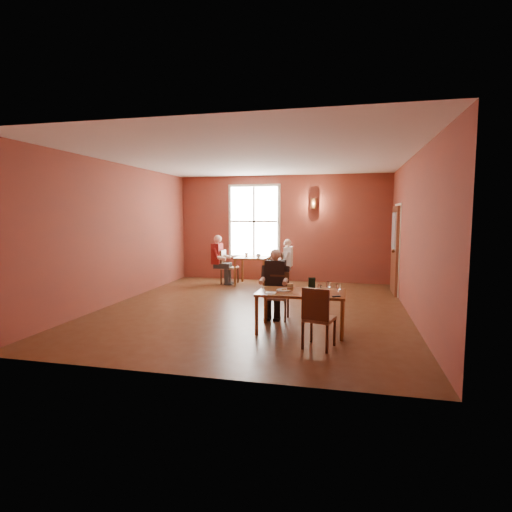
% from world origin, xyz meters
% --- Properties ---
extents(ground, '(6.00, 7.00, 0.01)m').
position_xyz_m(ground, '(0.00, 0.00, 0.00)').
color(ground, brown).
rests_on(ground, ground).
extents(wall_back, '(6.00, 0.04, 3.00)m').
position_xyz_m(wall_back, '(0.00, 3.50, 1.50)').
color(wall_back, brown).
rests_on(wall_back, ground).
extents(wall_front, '(6.00, 0.04, 3.00)m').
position_xyz_m(wall_front, '(0.00, -3.50, 1.50)').
color(wall_front, brown).
rests_on(wall_front, ground).
extents(wall_left, '(0.04, 7.00, 3.00)m').
position_xyz_m(wall_left, '(-3.00, 0.00, 1.50)').
color(wall_left, brown).
rests_on(wall_left, ground).
extents(wall_right, '(0.04, 7.00, 3.00)m').
position_xyz_m(wall_right, '(3.00, 0.00, 1.50)').
color(wall_right, brown).
rests_on(wall_right, ground).
extents(ceiling, '(6.00, 7.00, 0.04)m').
position_xyz_m(ceiling, '(0.00, 0.00, 3.00)').
color(ceiling, white).
rests_on(ceiling, wall_back).
extents(window, '(1.36, 0.10, 1.96)m').
position_xyz_m(window, '(-0.80, 3.45, 1.70)').
color(window, white).
rests_on(window, wall_back).
extents(door, '(0.12, 1.04, 2.10)m').
position_xyz_m(door, '(2.94, 2.30, 1.05)').
color(door, maroon).
rests_on(door, ground).
extents(wall_sconce, '(0.16, 0.16, 0.28)m').
position_xyz_m(wall_sconce, '(0.90, 3.40, 2.20)').
color(wall_sconce, brown).
rests_on(wall_sconce, wall_back).
extents(main_table, '(1.40, 0.79, 0.66)m').
position_xyz_m(main_table, '(1.12, -1.40, 0.33)').
color(main_table, brown).
rests_on(main_table, ground).
extents(chair_diner_main, '(0.38, 0.38, 0.85)m').
position_xyz_m(chair_diner_main, '(0.62, -0.75, 0.43)').
color(chair_diner_main, brown).
rests_on(chair_diner_main, ground).
extents(diner_main, '(0.49, 0.49, 1.22)m').
position_xyz_m(diner_main, '(0.62, -0.78, 0.61)').
color(diner_main, black).
rests_on(diner_main, ground).
extents(chair_empty, '(0.48, 0.48, 0.89)m').
position_xyz_m(chair_empty, '(1.46, -2.13, 0.44)').
color(chair_empty, '#482C17').
rests_on(chair_empty, ground).
extents(plate_food, '(0.34, 0.34, 0.03)m').
position_xyz_m(plate_food, '(0.83, -1.37, 0.67)').
color(plate_food, white).
rests_on(plate_food, main_table).
extents(sandwich, '(0.10, 0.09, 0.10)m').
position_xyz_m(sandwich, '(0.93, -1.36, 0.71)').
color(sandwich, '#AE8247').
rests_on(sandwich, main_table).
extents(goblet_a, '(0.09, 0.09, 0.18)m').
position_xyz_m(goblet_a, '(1.54, -1.30, 0.75)').
color(goblet_a, white).
rests_on(goblet_a, main_table).
extents(goblet_b, '(0.09, 0.09, 0.18)m').
position_xyz_m(goblet_b, '(1.70, -1.50, 0.75)').
color(goblet_b, white).
rests_on(goblet_b, main_table).
extents(goblet_c, '(0.07, 0.07, 0.17)m').
position_xyz_m(goblet_c, '(1.42, -1.54, 0.74)').
color(goblet_c, white).
rests_on(goblet_c, main_table).
extents(menu_stand, '(0.13, 0.09, 0.19)m').
position_xyz_m(menu_stand, '(1.26, -1.10, 0.75)').
color(menu_stand, black).
rests_on(menu_stand, main_table).
extents(knife, '(0.17, 0.11, 0.00)m').
position_xyz_m(knife, '(1.09, -1.61, 0.66)').
color(knife, white).
rests_on(knife, main_table).
extents(napkin, '(0.16, 0.16, 0.01)m').
position_xyz_m(napkin, '(0.65, -1.59, 0.66)').
color(napkin, white).
rests_on(napkin, main_table).
extents(sunglasses, '(0.13, 0.10, 0.02)m').
position_xyz_m(sunglasses, '(1.68, -1.67, 0.66)').
color(sunglasses, black).
rests_on(sunglasses, main_table).
extents(second_table, '(0.86, 0.86, 0.76)m').
position_xyz_m(second_table, '(-0.66, 2.67, 0.38)').
color(second_table, brown).
rests_on(second_table, ground).
extents(chair_diner_white, '(0.39, 0.39, 0.89)m').
position_xyz_m(chair_diner_white, '(-0.01, 2.67, 0.45)').
color(chair_diner_white, brown).
rests_on(chair_diner_white, ground).
extents(diner_white, '(0.48, 0.48, 1.20)m').
position_xyz_m(diner_white, '(0.02, 2.67, 0.60)').
color(diner_white, silver).
rests_on(diner_white, ground).
extents(chair_diner_maroon, '(0.41, 0.41, 0.93)m').
position_xyz_m(chair_diner_maroon, '(-1.31, 2.67, 0.47)').
color(chair_diner_maroon, '#462711').
rests_on(chair_diner_maroon, ground).
extents(diner_maroon, '(0.52, 0.52, 1.30)m').
position_xyz_m(diner_maroon, '(-1.34, 2.67, 0.65)').
color(diner_maroon, maroon).
rests_on(diner_maroon, ground).
extents(cup_a, '(0.15, 0.15, 0.09)m').
position_xyz_m(cup_a, '(-0.47, 2.56, 0.81)').
color(cup_a, silver).
rests_on(cup_a, second_table).
extents(cup_b, '(0.12, 0.12, 0.09)m').
position_xyz_m(cup_b, '(-0.87, 2.81, 0.80)').
color(cup_b, silver).
rests_on(cup_b, second_table).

